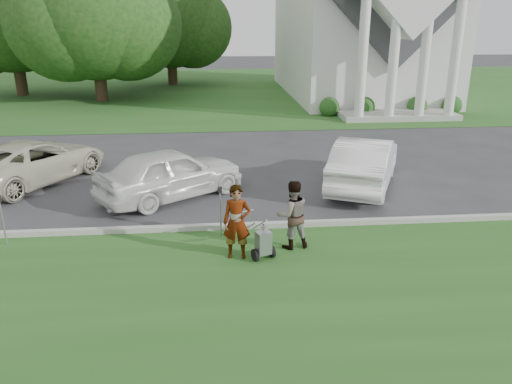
{
  "coord_description": "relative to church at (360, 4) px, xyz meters",
  "views": [
    {
      "loc": [
        -0.93,
        -11.22,
        5.15
      ],
      "look_at": [
        0.06,
        0.0,
        1.19
      ],
      "focal_mm": 35.0,
      "sensor_mm": 36.0,
      "label": 1
    }
  ],
  "objects": [
    {
      "name": "ground",
      "position": [
        -9.0,
        -23.11,
        -5.94
      ],
      "size": [
        120.0,
        120.0,
        0.0
      ],
      "primitive_type": "plane",
      "color": "#333335",
      "rests_on": "ground"
    },
    {
      "name": "tree_back",
      "position": [
        -13.01,
        6.87,
        -1.21
      ],
      "size": [
        9.61,
        7.6,
        8.89
      ],
      "color": "#332316",
      "rests_on": "ground"
    },
    {
      "name": "car_d",
      "position": [
        -5.16,
        -19.44,
        -5.15
      ],
      "size": [
        3.5,
        5.06,
        1.58
      ],
      "primitive_type": "imported",
      "rotation": [
        0.0,
        0.0,
        2.72
      ],
      "color": "white",
      "rests_on": "ground"
    },
    {
      "name": "grass_strip",
      "position": [
        -9.0,
        -26.11,
        -5.93
      ],
      "size": [
        80.0,
        7.0,
        0.01
      ],
      "primitive_type": "cube",
      "color": "#24551D",
      "rests_on": "ground"
    },
    {
      "name": "person_left",
      "position": [
        -9.46,
        -24.15,
        -5.09
      ],
      "size": [
        0.66,
        0.47,
        1.69
      ],
      "primitive_type": "imported",
      "rotation": [
        0.0,
        0.0,
        -0.1
      ],
      "color": "#999999",
      "rests_on": "ground"
    },
    {
      "name": "person_right",
      "position": [
        -8.16,
        -23.75,
        -5.12
      ],
      "size": [
        0.9,
        0.76,
        1.64
      ],
      "primitive_type": "imported",
      "rotation": [
        0.0,
        0.0,
        3.33
      ],
      "color": "#999999",
      "rests_on": "ground"
    },
    {
      "name": "tree_far",
      "position": [
        -23.01,
        1.87,
        -0.25
      ],
      "size": [
        11.64,
        9.2,
        10.73
      ],
      "color": "#332316",
      "rests_on": "ground"
    },
    {
      "name": "parking_meter_near",
      "position": [
        -9.79,
        -22.96,
        -5.1
      ],
      "size": [
        0.1,
        0.09,
        1.33
      ],
      "color": "gray",
      "rests_on": "ground"
    },
    {
      "name": "tree_left",
      "position": [
        -17.01,
        -1.13,
        -0.83
      ],
      "size": [
        10.63,
        8.4,
        9.71
      ],
      "color": "#332316",
      "rests_on": "ground"
    },
    {
      "name": "church_lawn",
      "position": [
        -9.0,
        3.89,
        -5.93
      ],
      "size": [
        80.0,
        30.0,
        0.01
      ],
      "primitive_type": "cube",
      "color": "#24551D",
      "rests_on": "ground"
    },
    {
      "name": "parking_meter_far",
      "position": [
        -14.92,
        -23.0,
        -5.15
      ],
      "size": [
        0.09,
        0.08,
        1.26
      ],
      "color": "gray",
      "rests_on": "ground"
    },
    {
      "name": "car_b",
      "position": [
        -11.22,
        -19.99,
        -5.18
      ],
      "size": [
        4.7,
        4.04,
        1.53
      ],
      "primitive_type": "imported",
      "rotation": [
        0.0,
        0.0,
        2.18
      ],
      "color": "silver",
      "rests_on": "ground"
    },
    {
      "name": "curb",
      "position": [
        -9.0,
        -22.56,
        -5.86
      ],
      "size": [
        80.0,
        0.18,
        0.15
      ],
      "primitive_type": "cube",
      "color": "#9E9E93",
      "rests_on": "ground"
    },
    {
      "name": "striping_cart",
      "position": [
        -8.88,
        -24.29,
        -5.55
      ],
      "size": [
        0.72,
        1.04,
        0.9
      ],
      "rotation": [
        0.0,
        0.0,
        0.38
      ],
      "color": "black",
      "rests_on": "ground"
    },
    {
      "name": "church",
      "position": [
        0.0,
        0.0,
        0.0
      ],
      "size": [
        9.19,
        19.0,
        24.1
      ],
      "color": "white",
      "rests_on": "ground"
    },
    {
      "name": "car_a",
      "position": [
        -15.78,
        -18.02,
        -5.25
      ],
      "size": [
        4.52,
        5.44,
        1.38
      ],
      "primitive_type": "imported",
      "rotation": [
        0.0,
        0.0,
        2.6
      ],
      "color": "beige",
      "rests_on": "ground"
    }
  ]
}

